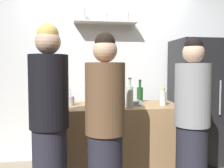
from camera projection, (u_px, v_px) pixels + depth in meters
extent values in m
cube|color=white|center=(109.00, 70.00, 3.67)|extent=(4.80, 0.10, 2.60)
cube|color=silver|center=(105.00, 22.00, 3.46)|extent=(0.89, 0.22, 0.02)
cylinder|color=beige|center=(83.00, 14.00, 3.40)|extent=(0.07, 0.07, 0.17)
cylinder|color=beige|center=(105.00, 17.00, 3.45)|extent=(0.07, 0.07, 0.10)
cylinder|color=beige|center=(127.00, 17.00, 3.50)|extent=(0.06, 0.06, 0.13)
cube|color=black|center=(196.00, 101.00, 3.48)|extent=(0.62, 0.61, 1.72)
cylinder|color=#99999E|center=(220.00, 98.00, 3.18)|extent=(0.02, 0.02, 0.45)
cube|color=#9E7A51|center=(112.00, 142.00, 2.95)|extent=(1.61, 0.74, 0.89)
cube|color=gray|center=(127.00, 103.00, 2.94)|extent=(0.34, 0.24, 0.05)
cylinder|color=#B2B2B7|center=(69.00, 101.00, 2.89)|extent=(0.12, 0.12, 0.11)
cylinder|color=silver|center=(71.00, 96.00, 2.87)|extent=(0.03, 0.03, 0.16)
cylinder|color=silver|center=(69.00, 95.00, 2.88)|extent=(0.03, 0.03, 0.18)
cylinder|color=silver|center=(70.00, 96.00, 2.86)|extent=(0.03, 0.01, 0.17)
cylinder|color=silver|center=(71.00, 95.00, 2.91)|extent=(0.01, 0.01, 0.16)
cylinder|color=#B2BFB2|center=(130.00, 97.00, 2.69)|extent=(0.08, 0.08, 0.23)
cylinder|color=#B2BFB2|center=(130.00, 83.00, 2.68)|extent=(0.03, 0.03, 0.08)
cylinder|color=#333333|center=(130.00, 78.00, 2.67)|extent=(0.03, 0.03, 0.02)
cylinder|color=#19471E|center=(140.00, 95.00, 3.15)|extent=(0.08, 0.08, 0.19)
cylinder|color=#19471E|center=(140.00, 84.00, 3.15)|extent=(0.03, 0.03, 0.08)
cylinder|color=black|center=(140.00, 80.00, 3.14)|extent=(0.04, 0.04, 0.02)
cylinder|color=silver|center=(163.00, 99.00, 2.88)|extent=(0.08, 0.08, 0.16)
cylinder|color=silver|center=(163.00, 91.00, 2.88)|extent=(0.04, 0.04, 0.03)
cylinder|color=yellow|center=(163.00, 89.00, 2.87)|extent=(0.05, 0.05, 0.02)
cylinder|color=brown|center=(105.00, 98.00, 2.09)|extent=(0.34, 0.34, 0.61)
sphere|color=#D8AD8C|center=(105.00, 50.00, 2.06)|extent=(0.21, 0.21, 0.21)
sphere|color=black|center=(105.00, 43.00, 2.06)|extent=(0.18, 0.18, 0.18)
cylinder|color=black|center=(49.00, 92.00, 2.13)|extent=(0.34, 0.34, 0.64)
sphere|color=#D8AD8C|center=(48.00, 42.00, 2.10)|extent=(0.22, 0.22, 0.22)
sphere|color=#D8B759|center=(48.00, 34.00, 2.10)|extent=(0.19, 0.19, 0.19)
cylinder|color=#262633|center=(191.00, 164.00, 2.42)|extent=(0.30, 0.30, 0.77)
cylinder|color=gray|center=(193.00, 95.00, 2.38)|extent=(0.34, 0.34, 0.61)
sphere|color=#D8AD8C|center=(193.00, 53.00, 2.35)|extent=(0.21, 0.21, 0.21)
sphere|color=black|center=(194.00, 46.00, 2.35)|extent=(0.18, 0.18, 0.18)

